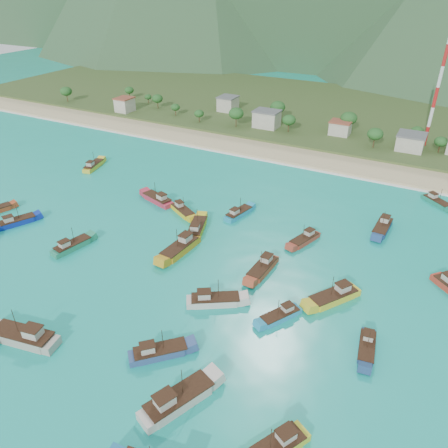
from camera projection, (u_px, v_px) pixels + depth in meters
The scene contains 26 objects.
ground at pixel (217, 281), 95.10m from camera, with size 600.00×600.00×0.00m, color #0D917B.
beach at pixel (323, 160), 155.54m from camera, with size 400.00×18.00×1.20m, color beige.
land at pixel (361, 117), 202.22m from camera, with size 400.00×110.00×2.40m, color #385123.
surf_line at pixel (314, 170), 148.28m from camera, with size 400.00×2.50×0.08m, color white.
village at pixel (386, 137), 164.03m from camera, with size 221.93×31.36×7.20m.
vegetation at pixel (333, 126), 173.08m from camera, with size 278.14×26.05×8.74m.
radio_tower at pixel (438, 87), 153.96m from camera, with size 1.20×1.20×42.73m.
boat_2 at pixel (436, 202), 126.05m from camera, with size 8.98×8.27×5.58m.
boat_3 at pixel (367, 348), 77.43m from camera, with size 3.87×9.24×5.29m.
boat_4 at pixel (72, 246), 105.84m from camera, with size 4.97×10.43×5.93m.
boat_5 at pixel (180, 248), 104.50m from camera, with size 4.58×12.45×7.21m.
boat_6 at pixel (158, 200), 127.18m from camera, with size 11.42×6.36×6.47m.
boat_9 at pixel (159, 352), 76.29m from camera, with size 9.50×9.46×6.12m.
boat_10 at pixel (305, 240), 108.41m from camera, with size 5.70×9.94×5.64m.
boat_11 at pixel (239, 214), 120.05m from camera, with size 4.85×9.95×5.65m.
boat_13 at pixel (382, 228), 113.21m from camera, with size 3.70×10.93×6.37m.
boat_14 at pixel (183, 211), 121.29m from camera, with size 9.87×7.19×5.73m.
boat_17 at pixel (94, 166), 149.33m from camera, with size 5.28×10.55×5.99m.
boat_18 at pixel (178, 400), 67.50m from camera, with size 8.29×12.94×7.38m.
boat_19 at pixel (17, 222), 116.02m from camera, with size 6.91×10.29×5.90m.
boat_21 at pixel (214, 301), 88.15m from camera, with size 10.94×8.46×6.43m.
boat_22 at pixel (280, 316), 84.58m from camera, with size 6.70×9.01×5.25m.
boat_23 at pixel (262, 269), 97.72m from camera, with size 3.77×10.81×6.29m.
boat_25 at pixel (334, 297), 89.02m from camera, with size 9.20×11.45×6.79m.
boat_30 at pixel (197, 229), 112.76m from camera, with size 6.69×11.60×6.58m.
boat_32 at pixel (24, 337), 79.06m from camera, with size 13.40×6.02×7.64m.
Camera 1 is at (36.87, -66.51, 58.46)m, focal length 35.00 mm.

